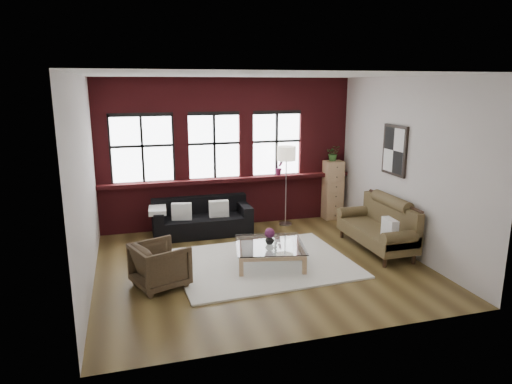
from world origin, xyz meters
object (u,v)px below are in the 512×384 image
object	(u,v)px
vase	(270,239)
floor_lamp	(286,183)
coffee_table	(270,254)
drawer_chest	(332,190)
dark_sofa	(202,217)
vintage_settee	(376,224)
armchair	(160,265)

from	to	relation	value
vase	floor_lamp	size ratio (longest dim) A/B	0.09
coffee_table	floor_lamp	distance (m)	2.48
vase	drawer_chest	size ratio (longest dim) A/B	0.12
dark_sofa	vintage_settee	bearing A→B (deg)	-31.25
dark_sofa	armchair	xyz separation A→B (m)	(-1.04, -2.33, -0.02)
vintage_settee	armchair	bearing A→B (deg)	-172.76
dark_sofa	drawer_chest	distance (m)	3.14
floor_lamp	vintage_settee	bearing A→B (deg)	-60.90
coffee_table	floor_lamp	size ratio (longest dim) A/B	0.61
dark_sofa	vase	world-z (taller)	dark_sofa
vase	armchair	bearing A→B (deg)	-168.95
armchair	vase	bearing A→B (deg)	-99.47
vintage_settee	drawer_chest	bearing A→B (deg)	87.08
vintage_settee	armchair	size ratio (longest dim) A/B	2.45
coffee_table	floor_lamp	xyz separation A→B (m)	(1.05, 2.11, 0.77)
dark_sofa	floor_lamp	size ratio (longest dim) A/B	1.06
drawer_chest	floor_lamp	size ratio (longest dim) A/B	0.71
dark_sofa	armchair	size ratio (longest dim) A/B	2.63
coffee_table	vase	world-z (taller)	vase
dark_sofa	coffee_table	distance (m)	2.14
coffee_table	drawer_chest	world-z (taller)	drawer_chest
coffee_table	floor_lamp	world-z (taller)	floor_lamp
armchair	dark_sofa	bearing A→B (deg)	-44.65
dark_sofa	coffee_table	xyz separation A→B (m)	(0.84, -1.96, -0.18)
armchair	floor_lamp	distance (m)	3.89
drawer_chest	floor_lamp	distance (m)	1.25
armchair	coffee_table	distance (m)	1.93
vintage_settee	drawer_chest	size ratio (longest dim) A/B	1.38
floor_lamp	coffee_table	bearing A→B (deg)	-116.38
armchair	floor_lamp	bearing A→B (deg)	-70.29
dark_sofa	floor_lamp	xyz separation A→B (m)	(1.89, 0.16, 0.59)
coffee_table	dark_sofa	bearing A→B (deg)	113.33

